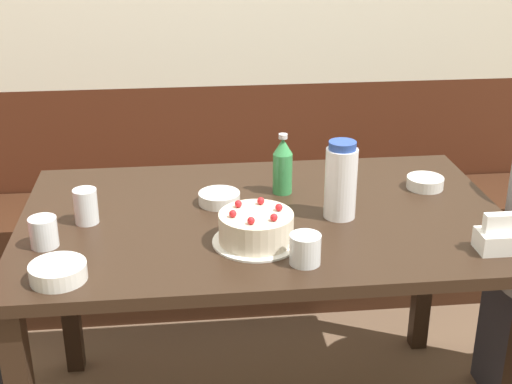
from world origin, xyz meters
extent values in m
cube|color=#4C2314|center=(0.00, 1.05, 0.44)|extent=(4.80, 0.04, 0.89)
cube|color=#381E11|center=(0.00, 0.83, 0.22)|extent=(2.64, 0.38, 0.44)
cube|color=black|center=(0.00, 0.00, 0.75)|extent=(1.40, 0.86, 0.03)
cube|color=black|center=(-0.65, 0.38, 0.37)|extent=(0.06, 0.06, 0.73)
cube|color=black|center=(0.65, 0.38, 0.37)|extent=(0.06, 0.06, 0.73)
cylinder|color=white|center=(-0.04, -0.18, 0.77)|extent=(0.24, 0.24, 0.01)
cylinder|color=beige|center=(-0.04, -0.18, 0.81)|extent=(0.20, 0.20, 0.08)
sphere|color=red|center=(0.00, -0.22, 0.86)|extent=(0.02, 0.02, 0.02)
sphere|color=red|center=(0.02, -0.16, 0.86)|extent=(0.02, 0.02, 0.02)
sphere|color=red|center=(-0.02, -0.12, 0.86)|extent=(0.02, 0.02, 0.02)
sphere|color=red|center=(-0.08, -0.13, 0.86)|extent=(0.02, 0.02, 0.02)
sphere|color=red|center=(-0.10, -0.19, 0.86)|extent=(0.02, 0.02, 0.02)
sphere|color=red|center=(-0.06, -0.24, 0.86)|extent=(0.02, 0.02, 0.02)
cylinder|color=white|center=(0.22, -0.04, 0.87)|extent=(0.09, 0.09, 0.21)
cylinder|color=#28479E|center=(0.22, -0.04, 0.99)|extent=(0.08, 0.08, 0.02)
cylinder|color=#388E4C|center=(0.08, 0.16, 0.83)|extent=(0.06, 0.06, 0.13)
cone|color=#388E4C|center=(0.08, 0.16, 0.92)|extent=(0.06, 0.06, 0.05)
cylinder|color=silver|center=(0.08, 0.16, 0.95)|extent=(0.03, 0.03, 0.01)
cube|color=white|center=(0.58, -0.29, 0.80)|extent=(0.11, 0.08, 0.05)
cube|color=white|center=(0.58, -0.29, 0.85)|extent=(0.09, 0.03, 0.05)
cylinder|color=white|center=(0.53, 0.14, 0.79)|extent=(0.12, 0.12, 0.04)
cylinder|color=white|center=(-0.12, 0.09, 0.79)|extent=(0.12, 0.12, 0.04)
cylinder|color=white|center=(-0.54, -0.32, 0.79)|extent=(0.14, 0.14, 0.04)
cylinder|color=silver|center=(-0.60, -0.14, 0.81)|extent=(0.07, 0.07, 0.08)
cylinder|color=silver|center=(0.07, -0.30, 0.81)|extent=(0.08, 0.08, 0.08)
cylinder|color=silver|center=(-0.50, 0.00, 0.82)|extent=(0.07, 0.07, 0.10)
camera|label=1|loc=(-0.23, -1.87, 1.64)|focal=50.00mm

